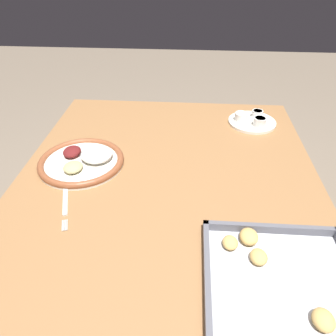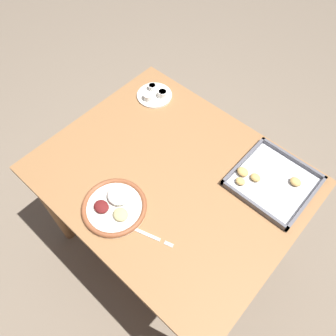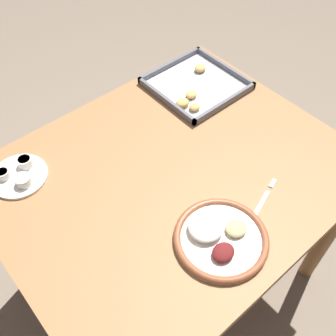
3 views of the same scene
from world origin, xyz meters
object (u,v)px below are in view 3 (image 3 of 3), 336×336
dinner_plate (220,237)px  baking_tray (196,86)px  fork (261,204)px  saucer_plate (19,174)px

dinner_plate → baking_tray: (0.39, 0.51, -0.00)m
dinner_plate → fork: bearing=0.7°
fork → baking_tray: (0.22, 0.50, 0.01)m
dinner_plate → saucer_plate: dinner_plate is taller
dinner_plate → saucer_plate: bearing=119.2°
fork → saucer_plate: (-0.47, 0.54, 0.01)m
dinner_plate → baking_tray: size_ratio=0.82×
dinner_plate → fork: size_ratio=1.36×
fork → baking_tray: baking_tray is taller
dinner_plate → saucer_plate: 0.62m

